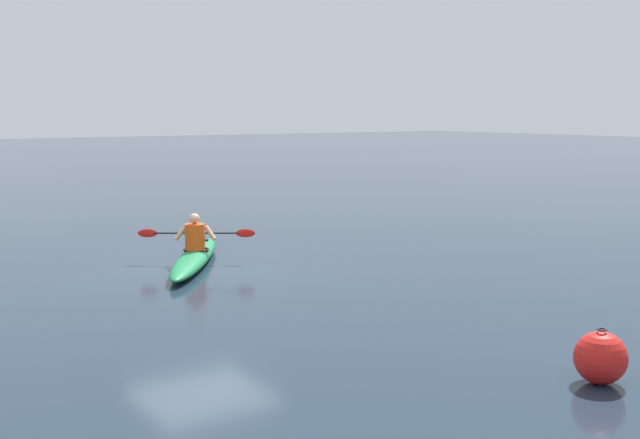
% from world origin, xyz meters
% --- Properties ---
extents(ground_plane, '(160.00, 160.00, 0.00)m').
position_xyz_m(ground_plane, '(0.00, 0.00, 0.00)').
color(ground_plane, '#1E2D3D').
extents(kayak, '(3.09, 4.12, 0.30)m').
position_xyz_m(kayak, '(-0.27, -0.79, 0.15)').
color(kayak, '#19723F').
rests_on(kayak, ground).
extents(kayaker, '(2.01, 1.40, 0.74)m').
position_xyz_m(kayaker, '(-0.32, -0.86, 0.60)').
color(kayaker, '#E04C14').
rests_on(kayaker, kayak).
extents(mooring_buoy_red_near, '(0.61, 0.61, 0.65)m').
position_xyz_m(mooring_buoy_red_near, '(-0.95, 8.35, 0.30)').
color(mooring_buoy_red_near, red).
rests_on(mooring_buoy_red_near, ground).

